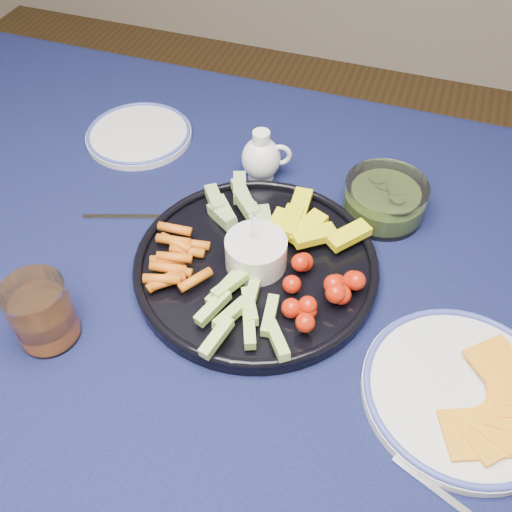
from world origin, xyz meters
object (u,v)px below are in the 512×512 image
(creamer_pitcher, at_px, (262,158))
(juice_tumbler, at_px, (43,315))
(pickle_bowl, at_px, (384,200))
(cheese_plate, at_px, (463,391))
(dining_table, at_px, (213,307))
(side_plate_extra, at_px, (139,134))
(crudite_platter, at_px, (255,260))

(creamer_pitcher, xyz_separation_m, juice_tumbler, (-0.17, -0.41, 0.00))
(pickle_bowl, distance_m, cheese_plate, 0.34)
(dining_table, relative_size, juice_tumbler, 16.88)
(side_plate_extra, bearing_deg, creamer_pitcher, -6.62)
(dining_table, relative_size, side_plate_extra, 8.39)
(pickle_bowl, xyz_separation_m, juice_tumbler, (-0.38, -0.39, 0.01))
(juice_tumbler, relative_size, side_plate_extra, 0.50)
(cheese_plate, height_order, side_plate_extra, cheese_plate)
(crudite_platter, xyz_separation_m, side_plate_extra, (-0.32, 0.24, -0.01))
(pickle_bowl, height_order, cheese_plate, pickle_bowl)
(cheese_plate, bearing_deg, crudite_platter, 160.32)
(dining_table, xyz_separation_m, cheese_plate, (0.38, -0.09, 0.10))
(cheese_plate, relative_size, side_plate_extra, 1.27)
(creamer_pitcher, bearing_deg, juice_tumbler, -111.91)
(creamer_pitcher, distance_m, side_plate_extra, 0.26)
(dining_table, bearing_deg, juice_tumbler, -133.02)
(dining_table, relative_size, crudite_platter, 4.56)
(pickle_bowl, xyz_separation_m, side_plate_extra, (-0.47, 0.05, -0.02))
(pickle_bowl, relative_size, cheese_plate, 0.53)
(crudite_platter, height_order, pickle_bowl, crudite_platter)
(dining_table, relative_size, pickle_bowl, 12.48)
(crudite_platter, distance_m, creamer_pitcher, 0.22)
(crudite_platter, height_order, juice_tumbler, crudite_platter)
(crudite_platter, bearing_deg, dining_table, -156.57)
(pickle_bowl, bearing_deg, juice_tumbler, -134.68)
(juice_tumbler, bearing_deg, crudite_platter, 41.78)
(cheese_plate, bearing_deg, juice_tumbler, -170.61)
(creamer_pitcher, relative_size, juice_tumbler, 0.95)
(juice_tumbler, distance_m, side_plate_extra, 0.45)
(juice_tumbler, bearing_deg, pickle_bowl, 45.32)
(side_plate_extra, bearing_deg, crudite_platter, -36.97)
(crudite_platter, relative_size, cheese_plate, 1.44)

